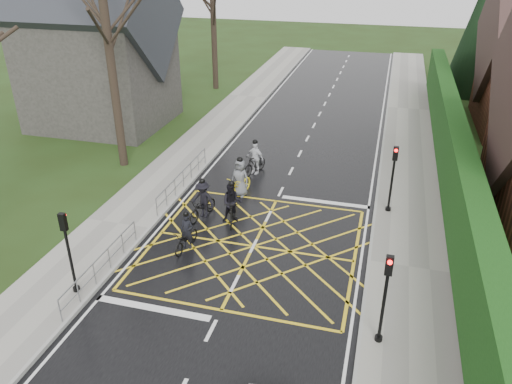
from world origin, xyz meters
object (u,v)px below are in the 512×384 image
at_px(cyclist_mid, 203,203).
at_px(cyclist_back, 232,207).
at_px(cyclist_lead, 240,183).
at_px(cyclist_rear, 187,237).
at_px(cyclist_front, 255,161).

bearing_deg(cyclist_mid, cyclist_back, 12.02).
height_order(cyclist_back, cyclist_lead, cyclist_lead).
distance_m(cyclist_rear, cyclist_lead, 4.96).
relative_size(cyclist_rear, cyclist_back, 0.87).
height_order(cyclist_back, cyclist_mid, cyclist_back).
xyz_separation_m(cyclist_back, cyclist_front, (-0.36, 5.07, -0.05)).
bearing_deg(cyclist_back, cyclist_lead, 83.02).
bearing_deg(cyclist_rear, cyclist_mid, 103.24).
relative_size(cyclist_back, cyclist_lead, 0.94).
bearing_deg(cyclist_back, cyclist_front, 78.37).
xyz_separation_m(cyclist_mid, cyclist_lead, (0.97, 2.38, 0.01)).
distance_m(cyclist_mid, cyclist_front, 5.12).
distance_m(cyclist_mid, cyclist_lead, 2.57).
bearing_deg(cyclist_lead, cyclist_front, 102.67).
xyz_separation_m(cyclist_back, cyclist_lead, (-0.37, 2.42, -0.05)).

